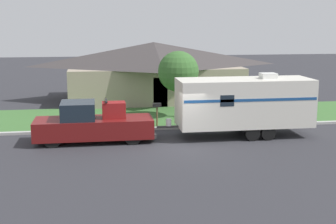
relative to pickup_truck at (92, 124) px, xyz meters
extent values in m
plane|color=#2D2D33|center=(4.23, -1.63, -0.90)|extent=(120.00, 120.00, 0.00)
cube|color=#ADADA8|center=(4.23, 2.12, -0.83)|extent=(80.00, 0.30, 0.14)
cube|color=#3D6B33|center=(4.23, 5.77, -0.88)|extent=(80.00, 7.00, 0.03)
cube|color=gray|center=(4.64, 12.63, 0.41)|extent=(12.69, 7.56, 2.60)
pyramid|color=#3D3838|center=(4.64, 12.63, 2.60)|extent=(13.71, 8.16, 1.77)
cube|color=#4C3828|center=(4.64, 8.88, 0.15)|extent=(1.00, 0.06, 2.10)
cylinder|color=black|center=(-1.91, -0.85, -0.45)|extent=(0.90, 0.28, 0.90)
cylinder|color=black|center=(-1.91, 0.85, -0.45)|extent=(0.90, 0.28, 0.90)
cylinder|color=black|center=(1.94, -0.85, -0.45)|extent=(0.90, 0.28, 0.90)
cylinder|color=black|center=(1.94, 0.85, -0.45)|extent=(0.90, 0.28, 0.90)
cube|color=maroon|center=(-1.25, 0.00, -0.18)|extent=(3.18, 2.06, 0.93)
cube|color=#19232D|center=(-0.68, 0.00, 0.71)|extent=(1.65, 1.89, 0.86)
cube|color=maroon|center=(1.66, 0.00, -0.18)|extent=(2.65, 2.06, 0.93)
cube|color=#333333|center=(3.05, 0.00, -0.53)|extent=(0.12, 1.85, 0.20)
cube|color=maroon|center=(1.08, 0.00, 0.69)|extent=(1.15, 0.86, 0.80)
cube|color=black|center=(0.71, 0.00, 1.17)|extent=(0.10, 0.95, 0.08)
cylinder|color=black|center=(7.97, -1.05, -0.52)|extent=(0.75, 0.22, 0.75)
cylinder|color=black|center=(7.97, 1.05, -0.52)|extent=(0.75, 0.22, 0.75)
cylinder|color=black|center=(8.80, -1.05, -0.52)|extent=(0.75, 0.22, 0.75)
cylinder|color=black|center=(8.80, 1.05, -0.52)|extent=(0.75, 0.22, 0.75)
cube|color=silver|center=(7.83, 0.00, 0.91)|extent=(6.95, 2.38, 2.44)
cube|color=navy|center=(7.83, -1.19, 1.21)|extent=(6.81, 0.01, 0.14)
cube|color=#383838|center=(3.79, 0.00, -0.26)|extent=(1.11, 0.12, 0.10)
cylinder|color=silver|center=(3.85, 0.00, -0.03)|extent=(0.28, 0.28, 0.36)
cube|color=silver|center=(9.08, 0.00, 2.26)|extent=(0.80, 0.68, 0.28)
cube|color=#19232D|center=(6.57, -1.19, 1.21)|extent=(0.70, 0.01, 0.56)
cylinder|color=brown|center=(3.62, 2.87, -0.32)|extent=(0.09, 0.09, 1.15)
cube|color=black|center=(3.62, 2.87, 0.36)|extent=(0.48, 0.20, 0.22)
cylinder|color=brown|center=(5.28, 5.38, 0.07)|extent=(0.24, 0.24, 1.93)
sphere|color=#38662D|center=(5.28, 5.38, 1.99)|extent=(2.53, 2.53, 2.53)
camera|label=1|loc=(0.30, -23.05, 5.04)|focal=50.00mm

